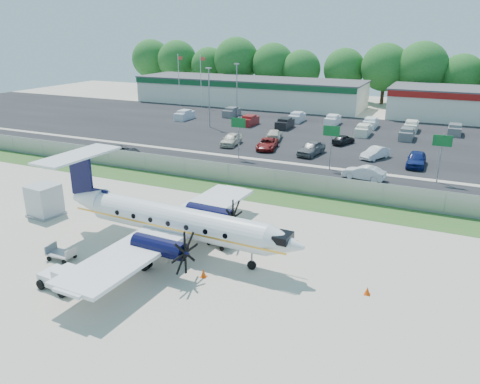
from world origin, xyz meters
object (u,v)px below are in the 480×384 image
at_px(aircraft, 173,220).
at_px(service_container, 45,201).
at_px(baggage_cart_far, 61,253).
at_px(pushback_tug, 62,278).
at_px(baggage_cart_near, 220,240).

relative_size(aircraft, service_container, 7.37).
xyz_separation_m(aircraft, service_container, (-13.20, 1.10, -1.08)).
xyz_separation_m(aircraft, baggage_cart_far, (-6.14, -4.33, -1.85)).
xyz_separation_m(pushback_tug, baggage_cart_far, (-2.78, 2.68, -0.20)).
height_order(aircraft, service_container, aircraft).
distance_m(aircraft, service_container, 13.29).
relative_size(aircraft, baggage_cart_far, 10.27).
bearing_deg(aircraft, baggage_cart_near, 38.41).
bearing_deg(pushback_tug, service_container, 140.49).
relative_size(baggage_cart_far, service_container, 0.72).
relative_size(aircraft, baggage_cart_near, 8.70).
distance_m(baggage_cart_near, service_container, 15.80).
height_order(baggage_cart_near, baggage_cart_far, baggage_cart_near).
height_order(aircraft, baggage_cart_near, aircraft).
height_order(aircraft, baggage_cart_far, aircraft).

